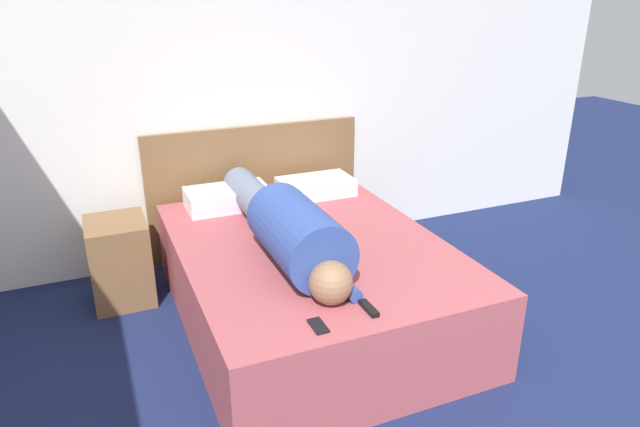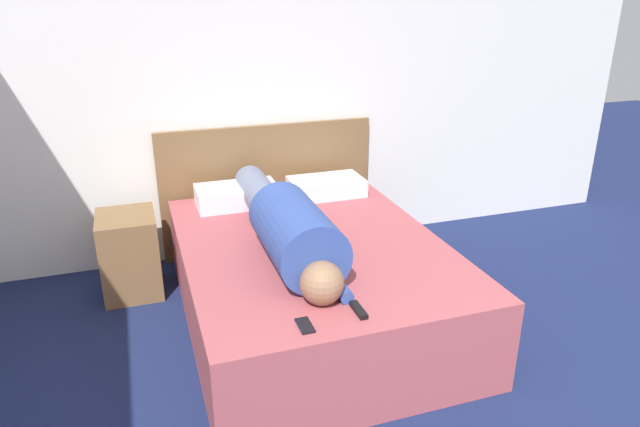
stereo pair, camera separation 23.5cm
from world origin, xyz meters
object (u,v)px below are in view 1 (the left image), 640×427
at_px(bed, 310,281).
at_px(cell_phone, 318,326).
at_px(pillow_near_headboard, 228,198).
at_px(person_lying, 287,227).
at_px(tv_remote, 369,308).
at_px(nightstand, 120,261).
at_px(pillow_second, 316,187).

bearing_deg(bed, cell_phone, -109.84).
xyz_separation_m(pillow_near_headboard, cell_phone, (-0.01, -1.68, -0.06)).
bearing_deg(pillow_near_headboard, person_lying, -81.24).
relative_size(person_lying, tv_remote, 11.96).
relative_size(nightstand, tv_remote, 3.81).
height_order(bed, nightstand, nightstand).
bearing_deg(tv_remote, cell_phone, -172.38).
bearing_deg(cell_phone, tv_remote, 7.62).
bearing_deg(pillow_near_headboard, pillow_second, -0.00).
relative_size(pillow_near_headboard, pillow_second, 1.05).
bearing_deg(bed, nightstand, 145.90).
height_order(bed, pillow_near_headboard, pillow_near_headboard).
xyz_separation_m(pillow_near_headboard, pillow_second, (0.68, -0.00, -0.01)).
xyz_separation_m(person_lying, pillow_second, (0.54, 0.87, -0.10)).
distance_m(person_lying, tv_remote, 0.80).
height_order(nightstand, pillow_second, pillow_second).
bearing_deg(pillow_second, person_lying, -121.98).
bearing_deg(tv_remote, bed, 87.61).
xyz_separation_m(nightstand, pillow_second, (1.45, 0.07, 0.31)).
xyz_separation_m(person_lying, tv_remote, (0.14, -0.77, -0.15)).
height_order(nightstand, person_lying, person_lying).
xyz_separation_m(nightstand, cell_phone, (0.76, -1.61, 0.25)).
relative_size(tv_remote, cell_phone, 1.15).
relative_size(nightstand, pillow_near_headboard, 0.99).
bearing_deg(nightstand, tv_remote, -56.38).
bearing_deg(pillow_second, tv_remote, -103.89).
height_order(tv_remote, cell_phone, tv_remote).
xyz_separation_m(nightstand, pillow_near_headboard, (0.77, 0.07, 0.32)).
xyz_separation_m(tv_remote, cell_phone, (-0.28, -0.04, -0.01)).
xyz_separation_m(person_lying, cell_phone, (-0.14, -0.81, -0.16)).
bearing_deg(pillow_second, nightstand, -177.34).
distance_m(pillow_near_headboard, cell_phone, 1.68).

